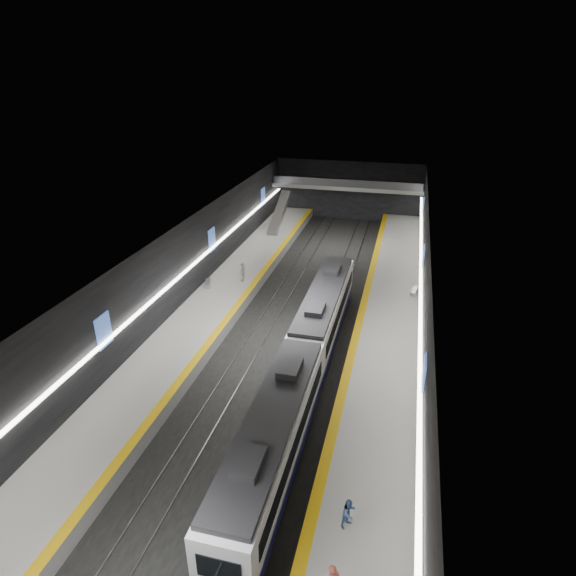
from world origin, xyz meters
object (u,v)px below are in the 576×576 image
(bench_right_far, at_px, (414,291))
(escalator, at_px, (279,212))
(passenger_left_a, at_px, (243,272))
(train, at_px, (304,361))
(bench_left_far, at_px, (208,283))
(passenger_right_b, at_px, (349,513))

(bench_right_far, bearing_deg, escalator, 147.97)
(escalator, xyz_separation_m, passenger_left_a, (1.01, -17.13, -0.96))
(train, distance_m, escalator, 32.39)
(train, distance_m, bench_right_far, 16.50)
(bench_right_far, bearing_deg, bench_left_far, -159.83)
(passenger_right_b, bearing_deg, bench_left_far, 71.83)
(train, height_order, bench_left_far, train)
(bench_left_far, bearing_deg, passenger_right_b, -73.62)
(bench_right_far, xyz_separation_m, passenger_right_b, (-2.51, -25.65, 0.57))
(bench_right_far, bearing_deg, passenger_right_b, -84.55)
(passenger_left_a, bearing_deg, train, 28.52)
(bench_right_far, distance_m, passenger_left_a, 16.05)
(train, xyz_separation_m, passenger_right_b, (4.49, -10.74, -0.43))
(escalator, height_order, bench_right_far, escalator)
(escalator, bearing_deg, train, -72.01)
(escalator, distance_m, passenger_left_a, 17.18)
(bench_right_far, relative_size, passenger_left_a, 0.85)
(train, bearing_deg, bench_right_far, 64.86)
(escalator, distance_m, bench_right_far, 23.33)
(bench_left_far, bearing_deg, bench_right_far, -10.35)
(train, distance_m, passenger_left_a, 16.37)
(escalator, relative_size, passenger_left_a, 4.28)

